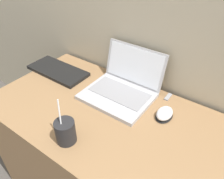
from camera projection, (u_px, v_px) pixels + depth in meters
name	position (u px, v px, depth m)	size (l,w,h in m)	color
desk	(106.00, 160.00, 1.24)	(1.16, 0.64, 0.72)	#936D47
laptop	(123.00, 86.00, 1.12)	(0.34, 0.32, 0.22)	#ADADB2
drink_cup	(65.00, 131.00, 0.86)	(0.08, 0.08, 0.20)	#232326
computer_mouse	(165.00, 114.00, 0.99)	(0.07, 0.11, 0.04)	black
external_keyboard	(58.00, 71.00, 1.31)	(0.37, 0.17, 0.02)	black
usb_stick	(168.00, 97.00, 1.12)	(0.02, 0.06, 0.01)	#99999E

